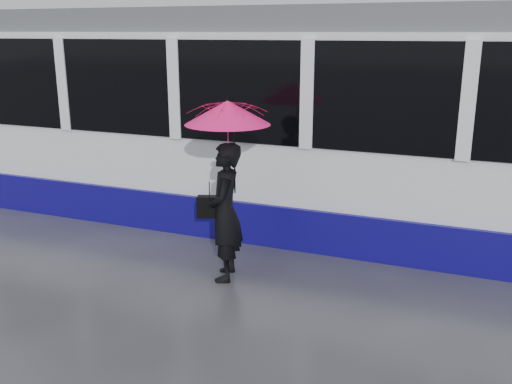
% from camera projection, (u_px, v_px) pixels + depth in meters
% --- Properties ---
extents(ground, '(90.00, 90.00, 0.00)m').
position_uv_depth(ground, '(266.00, 286.00, 7.00)').
color(ground, '#2E2E34').
rests_on(ground, ground).
extents(rails, '(34.00, 1.51, 0.02)m').
position_uv_depth(rails, '(321.00, 223.00, 9.23)').
color(rails, '#3F3D38').
rests_on(rails, ground).
extents(tram, '(26.00, 2.56, 3.35)m').
position_uv_depth(tram, '(506.00, 135.00, 7.85)').
color(tram, white).
rests_on(tram, ground).
extents(woman, '(0.59, 0.73, 1.73)m').
position_uv_depth(woman, '(225.00, 212.00, 7.00)').
color(woman, black).
rests_on(woman, ground).
extents(umbrella, '(1.28, 1.28, 1.17)m').
position_uv_depth(umbrella, '(228.00, 129.00, 6.70)').
color(umbrella, '#E11381').
rests_on(umbrella, ground).
extents(handbag, '(0.34, 0.22, 0.45)m').
position_uv_depth(handbag, '(210.00, 207.00, 7.09)').
color(handbag, black).
rests_on(handbag, ground).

